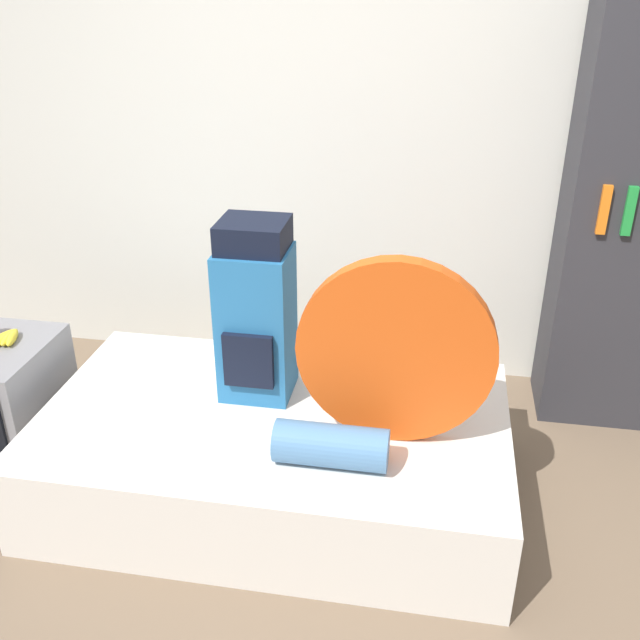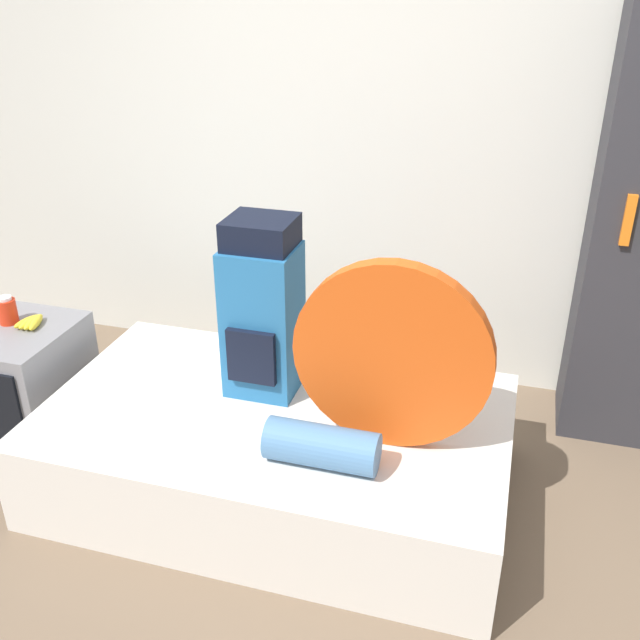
{
  "view_description": "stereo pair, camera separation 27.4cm",
  "coord_description": "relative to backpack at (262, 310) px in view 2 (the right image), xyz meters",
  "views": [
    {
      "loc": [
        0.53,
        -1.87,
        2.08
      ],
      "look_at": [
        0.1,
        0.55,
        0.85
      ],
      "focal_mm": 40.0,
      "sensor_mm": 36.0,
      "label": 1
    },
    {
      "loc": [
        0.79,
        -1.81,
        2.08
      ],
      "look_at": [
        0.1,
        0.55,
        0.85
      ],
      "focal_mm": 40.0,
      "sensor_mm": 36.0,
      "label": 2
    }
  ],
  "objects": [
    {
      "name": "tent_bag",
      "position": [
        0.6,
        -0.24,
        0.0
      ],
      "size": [
        0.75,
        0.07,
        0.75
      ],
      "color": "#D14C14",
      "rests_on": "bed"
    },
    {
      "name": "backpack",
      "position": [
        0.0,
        0.0,
        0.0
      ],
      "size": [
        0.3,
        0.3,
        0.77
      ],
      "color": "#23669E",
      "rests_on": "bed"
    },
    {
      "name": "ground_plane",
      "position": [
        0.2,
        -0.71,
        -0.78
      ],
      "size": [
        16.0,
        16.0,
        0.0
      ],
      "primitive_type": "plane",
      "color": "brown"
    },
    {
      "name": "canister",
      "position": [
        -1.29,
        -0.02,
        -0.17
      ],
      "size": [
        0.09,
        0.09,
        0.14
      ],
      "color": "red",
      "rests_on": "television"
    },
    {
      "name": "sleeping_roll",
      "position": [
        0.39,
        -0.46,
        -0.29
      ],
      "size": [
        0.42,
        0.16,
        0.16
      ],
      "color": "teal",
      "rests_on": "bed"
    },
    {
      "name": "banana_bunch",
      "position": [
        -1.17,
        -0.01,
        -0.21
      ],
      "size": [
        0.13,
        0.16,
        0.04
      ],
      "color": "yellow",
      "rests_on": "television"
    },
    {
      "name": "wall_back",
      "position": [
        0.2,
        1.04,
        0.52
      ],
      "size": [
        8.0,
        0.05,
        2.6
      ],
      "color": "silver",
      "rests_on": "ground_plane"
    },
    {
      "name": "bed",
      "position": [
        0.1,
        -0.16,
        -0.58
      ],
      "size": [
        1.94,
        1.16,
        0.4
      ],
      "color": "silver",
      "rests_on": "ground_plane"
    },
    {
      "name": "television",
      "position": [
        -1.23,
        -0.08,
        -0.51
      ],
      "size": [
        0.5,
        0.57,
        0.55
      ],
      "color": "gray",
      "rests_on": "ground_plane"
    }
  ]
}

